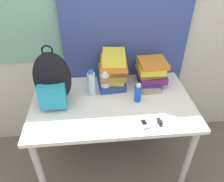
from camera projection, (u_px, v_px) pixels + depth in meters
name	position (u px, v px, depth m)	size (l,w,h in m)	color
wall_back	(106.00, 17.00, 1.73)	(6.00, 0.06, 2.50)	beige
curtain_blue	(127.00, 19.00, 1.70)	(1.04, 0.04, 2.50)	#384C93
desk	(112.00, 111.00, 1.72)	(1.23, 0.73, 0.75)	silver
backpack	(52.00, 80.00, 1.55)	(0.27, 0.24, 0.46)	black
book_stack_left	(113.00, 70.00, 1.76)	(0.24, 0.28, 0.29)	navy
book_stack_center	(151.00, 72.00, 1.80)	(0.23, 0.27, 0.22)	navy
water_bottle	(92.00, 84.00, 1.68)	(0.06, 0.06, 0.22)	silver
sports_bottle	(105.00, 80.00, 1.70)	(0.07, 0.07, 0.23)	white
sunscreen_bottle	(138.00, 93.00, 1.63)	(0.05, 0.05, 0.15)	blue
cell_phone	(144.00, 123.00, 1.47)	(0.06, 0.11, 0.02)	#B7BCC6
sunglasses_case	(151.00, 91.00, 1.75)	(0.15, 0.06, 0.04)	gray
wristwatch	(160.00, 122.00, 1.48)	(0.04, 0.09, 0.01)	black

